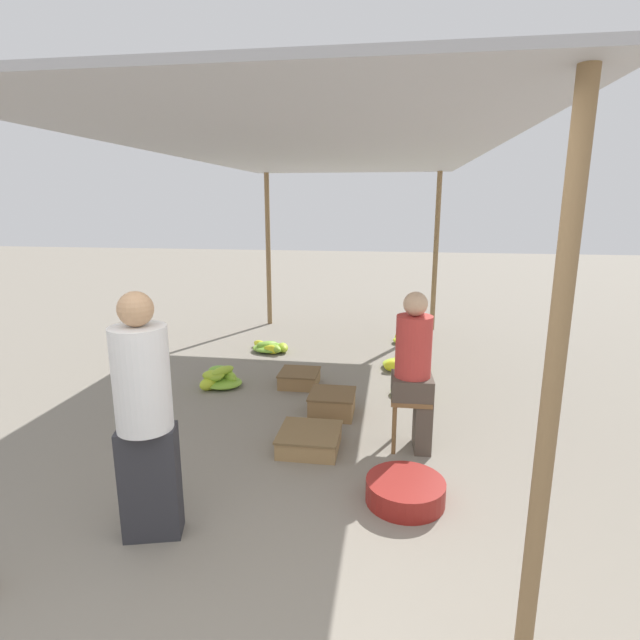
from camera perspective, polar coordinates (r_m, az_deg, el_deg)
name	(u,v)px	position (r m, az deg, el deg)	size (l,w,h in m)	color
canopy_post_front_right	(550,405)	(2.27, 24.84, -8.76)	(0.08, 0.08, 2.55)	olive
canopy_post_back_left	(268,251)	(8.60, -5.94, 7.89)	(0.08, 0.08, 2.55)	olive
canopy_post_back_right	(436,253)	(8.35, 13.09, 7.46)	(0.08, 0.08, 2.55)	olive
canopy_tarp	(323,151)	(5.23, 0.34, 18.73)	(3.19, 6.67, 0.04)	#B2B2B7
vendor_foreground	(145,415)	(3.25, -19.40, -10.21)	(0.41, 0.41, 1.58)	#2D2D33
stool	(411,407)	(4.39, 10.35, -9.73)	(0.34, 0.34, 0.47)	brown
vendor_seated	(415,368)	(4.27, 10.84, -5.43)	(0.36, 0.36, 1.37)	#4C4238
basin_black	(405,491)	(3.79, 9.72, -18.71)	(0.56, 0.56, 0.16)	maroon
banana_pile_left_0	(220,378)	(5.89, -11.38, -6.56)	(0.47, 0.45, 0.25)	#96C031
banana_pile_left_1	(270,347)	(7.17, -5.70, -3.09)	(0.63, 0.54, 0.15)	yellow
banana_pile_right_0	(412,389)	(5.62, 10.51, -7.74)	(0.46, 0.39, 0.24)	#BDD02A
banana_pile_right_1	(410,340)	(7.61, 10.29, -2.28)	(0.56, 0.49, 0.14)	#79B536
banana_pile_right_2	(405,363)	(6.51, 9.66, -4.88)	(0.60, 0.55, 0.20)	yellow
crate_near	(332,403)	(5.06, 1.40, -9.51)	(0.45, 0.45, 0.23)	olive
crate_mid	(299,378)	(5.83, -2.38, -6.66)	(0.45, 0.45, 0.17)	olive
crate_far	(310,440)	(4.42, -1.21, -13.51)	(0.52, 0.52, 0.17)	#9E7A4C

